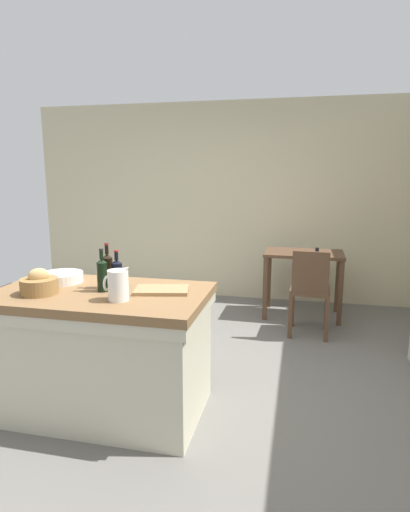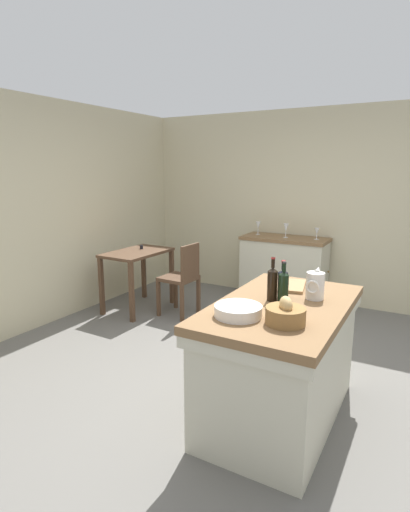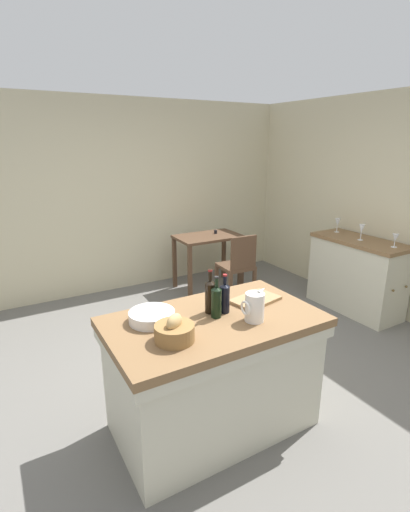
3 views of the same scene
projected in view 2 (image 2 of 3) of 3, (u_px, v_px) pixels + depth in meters
ground_plane at (237, 380)px, 3.55m from camera, size 6.76×6.76×0.00m
wall_back at (29, 215)px, 4.53m from camera, size 5.32×0.12×2.60m
wall_right at (321, 207)px, 5.48m from camera, size 0.12×5.20×2.60m
island_table at (280, 357)px, 2.94m from camera, size 1.46×0.85×0.88m
side_cabinet at (284, 270)px, 5.55m from camera, size 0.52×1.16×0.91m
writing_desk at (137, 261)px, 5.24m from camera, size 0.91×0.58×0.82m
wooden_chair at (182, 277)px, 5.02m from camera, size 0.42×0.42×0.92m
pitcher at (315, 285)px, 2.93m from camera, size 0.17×0.13×0.24m
wash_bowl at (238, 311)px, 2.60m from camera, size 0.31×0.31×0.07m
bread_basket at (286, 314)px, 2.46m from camera, size 0.24×0.24×0.17m
cutting_board at (290, 286)px, 3.24m from camera, size 0.40×0.30×0.02m
wine_bottle_dark at (283, 283)px, 2.94m from camera, size 0.07×0.07×0.28m
wine_bottle_amber at (272, 283)px, 2.89m from camera, size 0.07×0.07×0.32m
wine_bottle_green at (283, 286)px, 2.85m from camera, size 0.07×0.07×0.30m
wine_glass_far_left at (317, 232)px, 5.26m from camera, size 0.07×0.07×0.15m
wine_glass_left at (286, 228)px, 5.39m from camera, size 0.07×0.07×0.19m
wine_glass_middle at (258, 226)px, 5.67m from camera, size 0.07×0.07×0.18m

